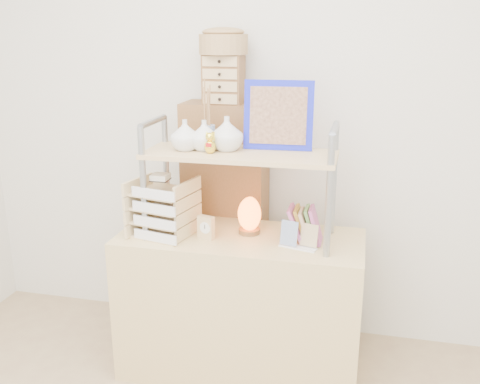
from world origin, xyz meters
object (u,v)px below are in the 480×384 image
Objects in this scene: desk at (240,304)px; cabinet at (226,222)px; letter_tray at (162,211)px; salt_lamp at (249,215)px.

cabinet reaches higher than desk.
cabinet is (-0.17, 0.37, 0.30)m from desk.
cabinet reaches higher than letter_tray.
letter_tray is 1.66× the size of salt_lamp.
salt_lamp is (0.03, 0.05, 0.47)m from desk.
desk is at bearing 11.01° from letter_tray.
desk is 0.63m from letter_tray.
salt_lamp is at bearing 55.09° from desk.
salt_lamp reaches higher than desk.
letter_tray is at bearing -113.94° from cabinet.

